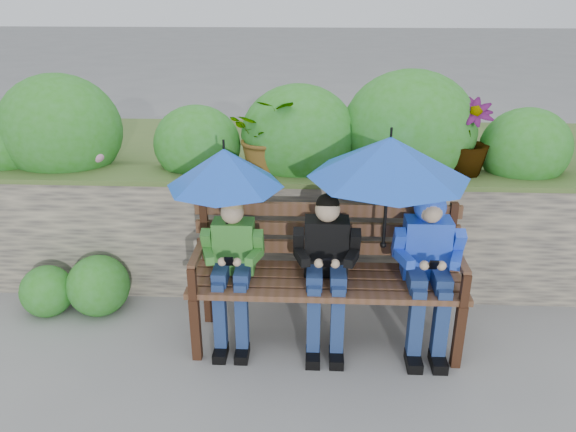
{
  "coord_description": "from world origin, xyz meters",
  "views": [
    {
      "loc": [
        0.17,
        -3.49,
        2.46
      ],
      "look_at": [
        0.0,
        0.1,
        0.95
      ],
      "focal_mm": 35.0,
      "sensor_mm": 36.0,
      "label": 1
    }
  ],
  "objects_px": {
    "park_bench": "(326,266)",
    "boy_left": "(233,263)",
    "umbrella_right": "(389,157)",
    "boy_middle": "(326,263)",
    "umbrella_left": "(225,168)",
    "boy_right": "(428,258)"
  },
  "relations": [
    {
      "from": "park_bench",
      "to": "boy_right",
      "type": "bearing_deg",
      "value": -6.41
    },
    {
      "from": "boy_right",
      "to": "umbrella_left",
      "type": "distance_m",
      "value": 1.52
    },
    {
      "from": "boy_middle",
      "to": "boy_left",
      "type": "bearing_deg",
      "value": 179.63
    },
    {
      "from": "umbrella_left",
      "to": "umbrella_right",
      "type": "relative_size",
      "value": 0.74
    },
    {
      "from": "boy_middle",
      "to": "umbrella_right",
      "type": "distance_m",
      "value": 0.85
    },
    {
      "from": "park_bench",
      "to": "umbrella_left",
      "type": "bearing_deg",
      "value": -176.92
    },
    {
      "from": "boy_left",
      "to": "umbrella_left",
      "type": "distance_m",
      "value": 0.69
    },
    {
      "from": "park_bench",
      "to": "umbrella_right",
      "type": "relative_size",
      "value": 1.8
    },
    {
      "from": "boy_right",
      "to": "umbrella_left",
      "type": "relative_size",
      "value": 1.45
    },
    {
      "from": "park_bench",
      "to": "boy_left",
      "type": "distance_m",
      "value": 0.67
    },
    {
      "from": "umbrella_left",
      "to": "umbrella_right",
      "type": "xyz_separation_m",
      "value": [
        1.08,
        -0.02,
        0.09
      ]
    },
    {
      "from": "boy_middle",
      "to": "umbrella_left",
      "type": "bearing_deg",
      "value": 175.8
    },
    {
      "from": "park_bench",
      "to": "boy_left",
      "type": "relative_size",
      "value": 1.76
    },
    {
      "from": "park_bench",
      "to": "boy_left",
      "type": "height_order",
      "value": "boy_left"
    },
    {
      "from": "umbrella_left",
      "to": "umbrella_right",
      "type": "distance_m",
      "value": 1.08
    },
    {
      "from": "boy_left",
      "to": "umbrella_right",
      "type": "bearing_deg",
      "value": 1.56
    },
    {
      "from": "boy_middle",
      "to": "umbrella_right",
      "type": "bearing_deg",
      "value": 4.83
    },
    {
      "from": "park_bench",
      "to": "umbrella_left",
      "type": "relative_size",
      "value": 2.42
    },
    {
      "from": "boy_left",
      "to": "boy_middle",
      "type": "xyz_separation_m",
      "value": [
        0.66,
        -0.0,
        0.02
      ]
    },
    {
      "from": "boy_left",
      "to": "boy_right",
      "type": "height_order",
      "value": "boy_right"
    },
    {
      "from": "boy_left",
      "to": "umbrella_right",
      "type": "xyz_separation_m",
      "value": [
        1.04,
        0.03,
        0.78
      ]
    },
    {
      "from": "boy_middle",
      "to": "umbrella_right",
      "type": "relative_size",
      "value": 1.05
    }
  ]
}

